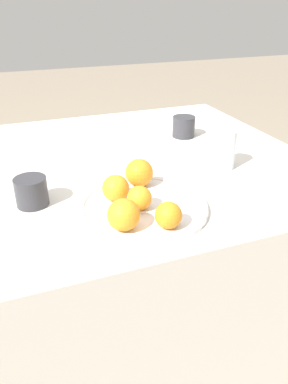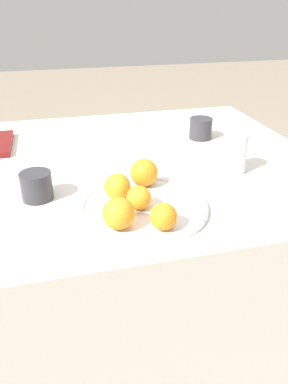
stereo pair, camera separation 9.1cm
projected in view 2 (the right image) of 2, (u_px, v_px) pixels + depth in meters
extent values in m
plane|color=gray|center=(99.00, 324.00, 1.51)|extent=(12.00, 12.00, 0.00)
cube|color=silver|center=(94.00, 254.00, 1.35)|extent=(1.50, 1.06, 0.71)
cylinder|color=silver|center=(144.00, 208.00, 0.93)|extent=(0.32, 0.32, 0.01)
torus|color=silver|center=(144.00, 205.00, 0.93)|extent=(0.32, 0.32, 0.01)
sphere|color=orange|center=(118.00, 213.00, 0.82)|extent=(0.07, 0.07, 0.07)
sphere|color=orange|center=(117.00, 187.00, 0.94)|extent=(0.07, 0.07, 0.07)
sphere|color=orange|center=(144.00, 173.00, 1.01)|extent=(0.08, 0.08, 0.08)
sphere|color=orange|center=(139.00, 198.00, 0.90)|extent=(0.06, 0.06, 0.06)
sphere|color=orange|center=(163.00, 217.00, 0.82)|extent=(0.06, 0.06, 0.06)
cylinder|color=silver|center=(235.00, 153.00, 1.11)|extent=(0.07, 0.07, 0.12)
cylinder|color=#333338|center=(37.00, 186.00, 0.97)|extent=(0.08, 0.08, 0.07)
cylinder|color=#333338|center=(201.00, 128.00, 1.38)|extent=(0.08, 0.08, 0.08)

